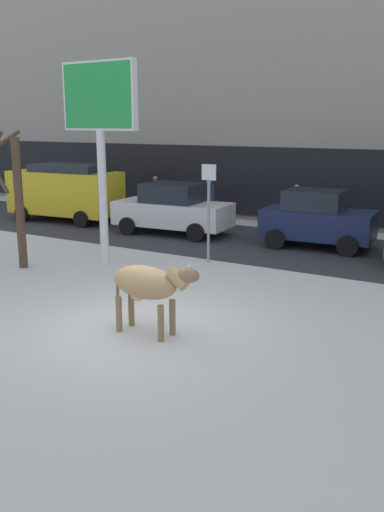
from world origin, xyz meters
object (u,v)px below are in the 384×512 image
object	(u,v)px
car_white_sedan	(173,209)
street_sign	(209,205)
cow_tan	(148,284)
pedestrian_by_cars	(156,196)
billboard	(99,109)
pedestrian_far_left	(209,200)
pedestrian_near_billboard	(296,207)
car_yellow_van	(66,191)
bare_tree_right_lot	(15,194)
car_navy_hatchback	(317,219)

from	to	relation	value
car_white_sedan	street_sign	bearing A→B (deg)	-43.89
cow_tan	car_white_sedan	xyz separation A→B (m)	(-4.99, 8.59, -0.09)
pedestrian_by_cars	car_white_sedan	bearing A→B (deg)	-46.48
billboard	street_sign	world-z (taller)	billboard
billboard	cow_tan	bearing A→B (deg)	-42.25
pedestrian_far_left	pedestrian_by_cars	bearing A→B (deg)	180.00
pedestrian_near_billboard	car_yellow_van	bearing A→B (deg)	-162.81
car_yellow_van	bare_tree_right_lot	bearing A→B (deg)	-56.64
billboard	pedestrian_far_left	world-z (taller)	billboard
pedestrian_near_billboard	bare_tree_right_lot	bearing A→B (deg)	-116.97
pedestrian_near_billboard	street_sign	world-z (taller)	street_sign
car_white_sedan	pedestrian_far_left	size ratio (longest dim) A/B	2.50
car_yellow_van	street_sign	world-z (taller)	street_sign
car_navy_hatchback	street_sign	size ratio (longest dim) A/B	1.28
billboard	car_yellow_van	xyz separation A→B (m)	(-5.96, 4.82, -3.07)
cow_tan	car_white_sedan	bearing A→B (deg)	120.13
car_white_sedan	bare_tree_right_lot	xyz separation A→B (m)	(-1.04, -6.29, 1.14)
billboard	pedestrian_far_left	bearing A→B (deg)	96.06
pedestrian_by_cars	street_sign	distance (m)	8.43
bare_tree_right_lot	cow_tan	bearing A→B (deg)	-20.92
car_yellow_van	car_white_sedan	xyz separation A→B (m)	(5.25, -0.10, -0.33)
cow_tan	street_sign	distance (m)	5.82
cow_tan	street_sign	world-z (taller)	street_sign
car_yellow_van	pedestrian_far_left	xyz separation A→B (m)	(5.16, 2.74, -0.36)
pedestrian_by_cars	cow_tan	bearing A→B (deg)	-56.09
cow_tan	pedestrian_far_left	distance (m)	12.52
car_navy_hatchback	billboard	bearing A→B (deg)	-130.84
car_yellow_van	pedestrian_near_billboard	bearing A→B (deg)	17.19
bare_tree_right_lot	pedestrian_near_billboard	bearing A→B (deg)	63.03
billboard	pedestrian_by_cars	bearing A→B (deg)	114.33
car_yellow_van	pedestrian_by_cars	size ratio (longest dim) A/B	2.74
billboard	car_yellow_van	world-z (taller)	billboard
cow_tan	bare_tree_right_lot	xyz separation A→B (m)	(-6.03, 2.30, 1.06)
car_white_sedan	car_navy_hatchback	size ratio (longest dim) A/B	1.19
pedestrian_near_billboard	pedestrian_far_left	world-z (taller)	same
cow_tan	street_sign	size ratio (longest dim) A/B	0.67
pedestrian_far_left	car_navy_hatchback	bearing A→B (deg)	-23.94
car_navy_hatchback	pedestrian_by_cars	size ratio (longest dim) A/B	2.09
billboard	pedestrian_near_billboard	world-z (taller)	billboard
billboard	car_yellow_van	size ratio (longest dim) A/B	1.17
car_navy_hatchback	bare_tree_right_lot	bearing A→B (deg)	-132.68
pedestrian_by_cars	car_yellow_van	bearing A→B (deg)	-132.88
car_white_sedan	pedestrian_far_left	world-z (taller)	car_white_sedan
car_white_sedan	street_sign	xyz separation A→B (m)	(3.22, -3.10, 0.76)
pedestrian_near_billboard	pedestrian_far_left	distance (m)	3.70
car_navy_hatchback	bare_tree_right_lot	size ratio (longest dim) A/B	0.96
car_navy_hatchback	pedestrian_far_left	bearing A→B (deg)	156.06
car_white_sedan	pedestrian_near_billboard	bearing A→B (deg)	38.23
pedestrian_far_left	bare_tree_right_lot	bearing A→B (deg)	-95.94
billboard	pedestrian_by_cars	distance (m)	8.98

